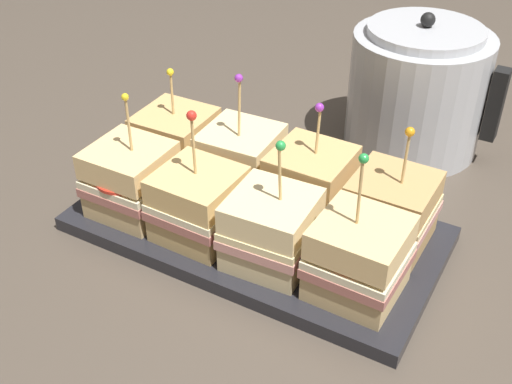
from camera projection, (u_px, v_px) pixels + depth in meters
The scene contains 11 objects.
ground_plane at pixel (256, 234), 0.79m from camera, with size 6.00×6.00×0.00m, color #4C4238.
serving_platter at pixel (256, 229), 0.79m from camera, with size 0.44×0.23×0.02m.
sandwich_front_far_left at pixel (131, 180), 0.78m from camera, with size 0.09×0.10×0.16m.
sandwich_front_center_left at pixel (199, 204), 0.74m from camera, with size 0.10×0.10×0.16m.
sandwich_front_center_right at pixel (272, 230), 0.70m from camera, with size 0.10×0.10×0.16m.
sandwich_front_far_right at pixel (359, 258), 0.66m from camera, with size 0.10×0.10×0.17m.
sandwich_back_far_left at pixel (176, 144), 0.85m from camera, with size 0.10×0.10×0.15m.
sandwich_back_center_left at pixel (241, 162), 0.81m from camera, with size 0.10×0.10×0.17m.
sandwich_back_center_right at pixel (310, 184), 0.77m from camera, with size 0.10×0.10×0.15m.
sandwich_back_far_right at pixel (391, 210), 0.73m from camera, with size 0.10×0.10×0.15m.
kettle_steel at pixel (417, 90), 0.92m from camera, with size 0.22×0.19×0.20m.
Camera 1 is at (0.30, -0.54, 0.50)m, focal length 45.00 mm.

